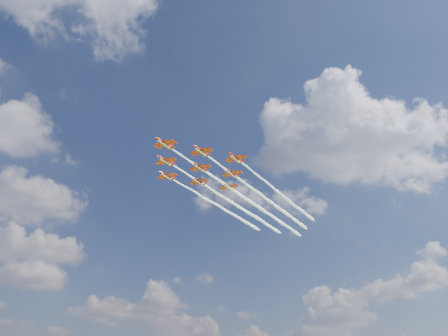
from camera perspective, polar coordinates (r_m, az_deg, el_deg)
The scene contains 9 objects.
jet_lead at distance 181.74m, azimuth 0.73°, elevation -2.57°, with size 85.80×44.67×2.39m.
jet_row2_port at distance 187.31m, azimuth 4.43°, elevation -3.21°, with size 85.80×44.67×2.39m.
jet_row2_starb at distance 193.99m, azimuth 0.34°, elevation -4.08°, with size 85.80×44.67×2.39m.
jet_row3_port at distance 193.64m, azimuth 7.90°, elevation -3.79°, with size 85.80×44.67×2.39m.
jet_row3_centre at distance 199.51m, azimuth 3.82°, elevation -4.64°, with size 85.80×44.67×2.39m.
jet_row3_starb at distance 206.36m, azimuth -0.01°, elevation -5.42°, with size 85.80×44.67×2.39m.
jet_row4_port at distance 205.74m, azimuth 7.11°, elevation -5.15°, with size 85.80×44.67×2.39m.
jet_row4_starb at distance 211.83m, azimuth 3.28°, elevation -5.91°, with size 85.80×44.67×2.39m.
jet_tail at distance 217.98m, azimuth 6.41°, elevation -6.36°, with size 85.80×44.67×2.39m.
Camera 1 is at (-77.73, -132.08, 4.00)m, focal length 35.00 mm.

